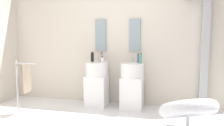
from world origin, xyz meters
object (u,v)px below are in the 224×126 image
soap_bottle_white (102,60)px  soap_bottle_green (141,58)px  lounge_chair (188,113)px  soap_bottle_blue (138,58)px  towel_rack (25,79)px  soap_bottle_grey (102,57)px  pedestal_sink_right (132,85)px  soap_bottle_black (92,57)px  shower_column (204,52)px  pedestal_sink_left (97,83)px

soap_bottle_white → soap_bottle_green: bearing=6.8°
lounge_chair → soap_bottle_blue: (-0.84, 1.18, 0.60)m
lounge_chair → soap_bottle_white: 1.88m
towel_rack → soap_bottle_grey: bearing=38.7°
pedestal_sink_right → lounge_chair: pedestal_sink_right is taller
soap_bottle_blue → soap_bottle_black: bearing=-177.2°
pedestal_sink_right → towel_rack: pedestal_sink_right is taller
lounge_chair → soap_bottle_white: (-1.49, 1.00, 0.57)m
shower_column → soap_bottle_white: 1.86m
pedestal_sink_left → soap_bottle_blue: 0.94m
soap_bottle_blue → soap_bottle_white: soap_bottle_blue is taller
pedestal_sink_left → lounge_chair: 1.95m
pedestal_sink_left → soap_bottle_green: bearing=0.6°
towel_rack → soap_bottle_green: 2.08m
pedestal_sink_left → shower_column: bearing=6.4°
towel_rack → soap_bottle_blue: soap_bottle_blue is taller
pedestal_sink_right → soap_bottle_blue: (0.09, 0.11, 0.50)m
soap_bottle_white → soap_bottle_black: bearing=150.7°
soap_bottle_black → soap_bottle_green: soap_bottle_green is taller
soap_bottle_blue → soap_bottle_green: soap_bottle_green is taller
pedestal_sink_right → soap_bottle_grey: size_ratio=5.31×
soap_bottle_black → towel_rack: bearing=-136.8°
pedestal_sink_left → soap_bottle_green: soap_bottle_green is taller
pedestal_sink_left → soap_bottle_blue: (0.79, 0.11, 0.50)m
pedestal_sink_left → shower_column: (1.97, 0.22, 0.63)m
pedestal_sink_left → towel_rack: size_ratio=1.02×
soap_bottle_blue → pedestal_sink_right: bearing=-131.7°
soap_bottle_green → soap_bottle_white: 0.72m
soap_bottle_grey → soap_bottle_blue: (0.71, 0.02, -0.00)m
pedestal_sink_left → soap_bottle_blue: size_ratio=5.50×
pedestal_sink_right → pedestal_sink_left: bearing=180.0°
pedestal_sink_right → soap_bottle_grey: bearing=172.4°
pedestal_sink_left → soap_bottle_grey: 0.51m
soap_bottle_black → soap_bottle_white: soap_bottle_black is taller
pedestal_sink_right → shower_column: size_ratio=0.47×
pedestal_sink_right → soap_bottle_blue: 0.52m
shower_column → towel_rack: 3.21m
pedestal_sink_right → towel_rack: bearing=-155.0°
lounge_chair → soap_bottle_blue: soap_bottle_blue is taller
soap_bottle_black → lounge_chair: bearing=-33.2°
soap_bottle_grey → soap_bottle_white: 0.17m
towel_rack → soap_bottle_green: soap_bottle_green is taller
towel_rack → pedestal_sink_left: bearing=37.9°
lounge_chair → shower_column: bearing=75.3°
shower_column → soap_bottle_black: 2.08m
towel_rack → soap_bottle_blue: bearing=26.6°
lounge_chair → towel_rack: bearing=174.3°
pedestal_sink_right → towel_rack: (-1.73, -0.81, 0.18)m
shower_column → soap_bottle_green: bearing=-169.2°
soap_bottle_green → pedestal_sink_right: bearing=-176.9°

